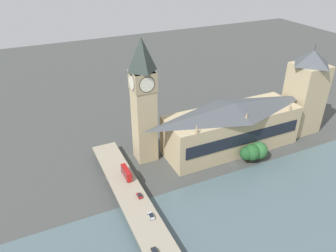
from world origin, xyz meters
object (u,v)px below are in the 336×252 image
car_northbound_mid (151,216)px  double_decker_bus_mid (126,172)px  parliament_hall (232,126)px  car_southbound_tail (155,251)px  road_bridge (159,248)px  clock_tower (143,99)px  victoria_tower (305,92)px  car_southbound_lead (139,196)px

car_northbound_mid → double_decker_bus_mid: bearing=1.1°
parliament_hall → double_decker_bus_mid: 68.17m
car_southbound_tail → parliament_hall: bearing=-52.4°
road_bridge → clock_tower: bearing=-17.2°
double_decker_bus_mid → parliament_hall: bearing=-83.6°
victoria_tower → car_northbound_mid: (-38.35, 120.48, -20.18)m
car_southbound_tail → victoria_tower: bearing=-66.1°
car_southbound_lead → road_bridge: bearing=174.0°
road_bridge → car_northbound_mid: bearing=-11.3°
car_southbound_lead → car_northbound_mid: bearing=179.8°
clock_tower → road_bridge: clock_tower is taller
car_southbound_tail → double_decker_bus_mid: bearing=-6.1°
parliament_hall → clock_tower: clock_tower is taller
clock_tower → road_bridge: size_ratio=0.43×
road_bridge → car_southbound_lead: 29.79m
parliament_hall → clock_tower: (11.63, 49.70, 22.12)m
clock_tower → car_southbound_lead: (-35.77, 17.10, -30.61)m
parliament_hall → car_southbound_tail: (-55.84, 72.59, -8.45)m
parliament_hall → car_southbound_tail: bearing=127.6°
victoria_tower → car_southbound_tail: victoria_tower is taller
victoria_tower → road_bridge: (-53.78, 123.56, -21.89)m
parliament_hall → double_decker_bus_mid: parliament_hall is taller
parliament_hall → victoria_tower: (0.06, -53.63, 11.72)m
clock_tower → victoria_tower: bearing=-96.4°
clock_tower → road_bridge: (-65.35, 20.23, -32.28)m
parliament_hall → road_bridge: parliament_hall is taller
victoria_tower → car_northbound_mid: size_ratio=13.45×
clock_tower → car_southbound_tail: clock_tower is taller
victoria_tower → double_decker_bus_mid: bearing=93.6°
clock_tower → car_northbound_mid: 61.00m
road_bridge → car_northbound_mid: 15.82m
double_decker_bus_mid → car_southbound_tail: double_decker_bus_mid is taller
clock_tower → parliament_hall: bearing=-103.2°
clock_tower → car_southbound_tail: size_ratio=17.59×
clock_tower → victoria_tower: 104.50m
parliament_hall → road_bridge: 88.76m
road_bridge → car_southbound_tail: bearing=128.6°
double_decker_bus_mid → car_southbound_tail: 48.57m
car_northbound_mid → car_southbound_lead: bearing=-0.2°
clock_tower → double_decker_bus_mid: 38.76m
parliament_hall → car_northbound_mid: parliament_hall is taller
road_bridge → car_northbound_mid: car_northbound_mid is taller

